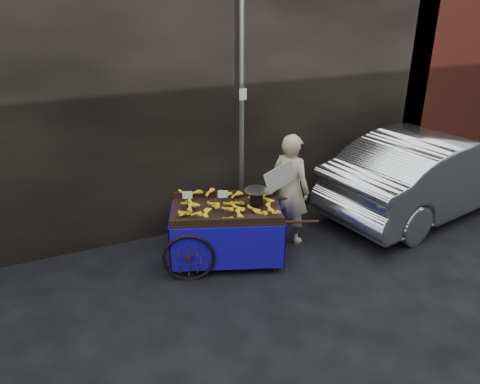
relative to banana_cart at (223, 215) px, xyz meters
name	(u,v)px	position (x,y,z in m)	size (l,w,h in m)	color
ground	(258,267)	(0.39, -0.47, -0.77)	(80.00, 80.00, 0.00)	black
building_wall	(217,74)	(0.78, 2.13, 1.73)	(13.50, 2.00, 5.00)	black
street_pole	(242,118)	(0.69, 0.83, 1.24)	(0.12, 0.10, 4.00)	slate
banana_cart	(223,215)	(0.00, 0.00, 0.00)	(2.51, 1.75, 1.25)	black
vendor	(290,189)	(1.25, 0.12, 0.16)	(0.96, 0.81, 1.87)	#BAAC8A
plastic_bag	(278,252)	(0.78, -0.36, -0.65)	(0.27, 0.22, 0.24)	#1650AB
parked_car	(433,171)	(4.31, 0.07, 0.00)	(1.64, 4.70, 1.55)	#B9BDC1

